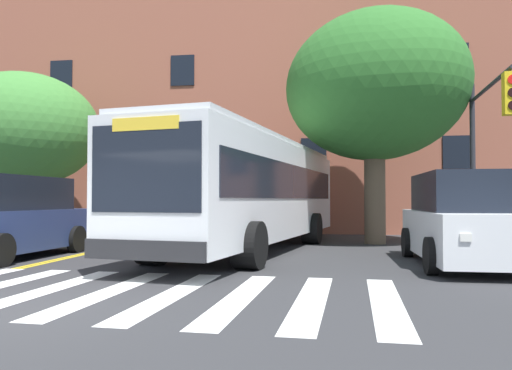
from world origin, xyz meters
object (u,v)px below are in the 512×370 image
object	(u,v)px
traffic_light_near_corner	(487,130)
street_tree_curbside_small	(24,130)
city_bus	(253,190)
car_navy_near_lane	(10,219)
car_white_far_lane	(462,221)
street_tree_curbside_large	(374,87)

from	to	relation	value
traffic_light_near_corner	street_tree_curbside_small	bearing A→B (deg)	167.40
city_bus	traffic_light_near_corner	xyz separation A→B (m)	(6.56, -0.10, 1.63)
car_navy_near_lane	street_tree_curbside_small	world-z (taller)	street_tree_curbside_small
city_bus	traffic_light_near_corner	distance (m)	6.76
car_white_far_lane	traffic_light_near_corner	distance (m)	3.68
traffic_light_near_corner	street_tree_curbside_large	xyz separation A→B (m)	(-2.78, 3.01, 1.96)
car_navy_near_lane	street_tree_curbside_small	distance (m)	8.07
car_white_far_lane	traffic_light_near_corner	size ratio (longest dim) A/B	1.02
traffic_light_near_corner	car_navy_near_lane	bearing A→B (deg)	-167.92
car_white_far_lane	street_tree_curbside_small	world-z (taller)	street_tree_curbside_small
car_navy_near_lane	traffic_light_near_corner	xyz separation A→B (m)	(12.48, 2.67, 2.41)
city_bus	car_white_far_lane	distance (m)	5.90
car_white_far_lane	city_bus	bearing A→B (deg)	154.02
city_bus	street_tree_curbside_large	world-z (taller)	street_tree_curbside_large
car_white_far_lane	traffic_light_near_corner	bearing A→B (deg)	62.09
car_navy_near_lane	street_tree_curbside_large	bearing A→B (deg)	30.36
traffic_light_near_corner	street_tree_curbside_small	size ratio (longest dim) A/B	0.67
street_tree_curbside_small	traffic_light_near_corner	bearing A→B (deg)	-12.60
street_tree_curbside_large	city_bus	bearing A→B (deg)	-142.39
traffic_light_near_corner	street_tree_curbside_large	size ratio (longest dim) A/B	0.58
street_tree_curbside_large	street_tree_curbside_small	xyz separation A→B (m)	(-13.52, 0.63, -1.10)
city_bus	street_tree_curbside_small	xyz separation A→B (m)	(-9.74, 3.54, 2.48)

